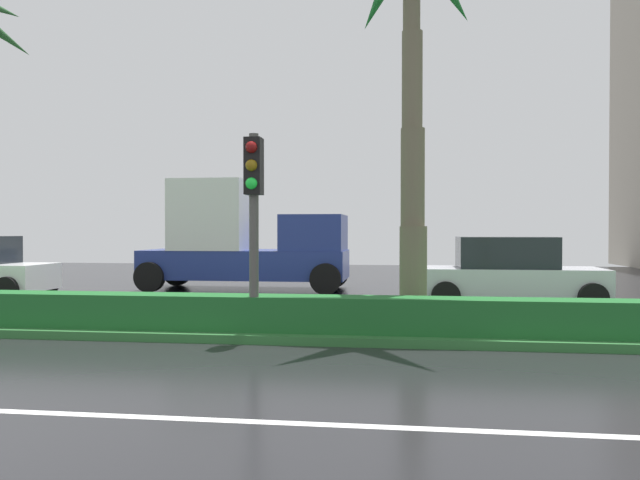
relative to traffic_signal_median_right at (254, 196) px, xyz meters
name	(u,v)px	position (x,y,z in m)	size (l,w,h in m)	color
ground_plane	(189,320)	(-2.09, 2.67, -2.51)	(90.00, 42.00, 0.10)	black
median_strip	(172,320)	(-2.09, 1.67, -2.39)	(85.50, 4.00, 0.15)	#2D6B33
median_hedge	(143,311)	(-2.09, 0.27, -2.01)	(76.50, 0.70, 0.60)	#1E6028
traffic_signal_median_right	(254,196)	(0.00, 0.00, 0.00)	(0.28, 0.43, 3.36)	#4C4C47
box_truck_lead	(243,241)	(-2.53, 8.97, -0.92)	(6.40, 2.64, 3.46)	navy
car_in_traffic_second	(510,273)	(5.10, 5.53, -1.64)	(4.30, 2.02, 1.72)	silver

